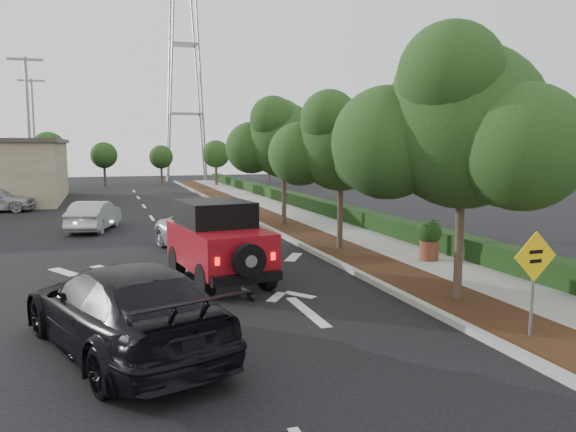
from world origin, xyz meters
name	(u,v)px	position (x,y,z in m)	size (l,w,h in m)	color
ground	(220,320)	(0.00, 0.00, 0.00)	(120.00, 120.00, 0.00)	black
curb	(269,229)	(4.60, 12.00, 0.07)	(0.20, 70.00, 0.15)	#9E9B93
planting_strip	(291,228)	(5.60, 12.00, 0.06)	(1.80, 70.00, 0.12)	black
sidewalk	(330,226)	(7.50, 12.00, 0.06)	(2.00, 70.00, 0.12)	gray
hedge	(358,218)	(8.90, 12.00, 0.40)	(0.80, 70.00, 0.80)	black
transmission_tower	(187,181)	(6.00, 48.00, 0.00)	(7.00, 4.00, 28.00)	slate
street_tree_near	(457,304)	(5.60, -0.50, 0.00)	(3.80, 3.80, 5.92)	black
street_tree_mid	(340,251)	(5.60, 6.50, 0.00)	(3.20, 3.20, 5.32)	black
street_tree_far	(284,226)	(5.60, 13.00, 0.00)	(3.40, 3.40, 5.62)	black
light_pole_a	(33,206)	(-6.50, 26.00, 0.00)	(2.00, 0.22, 9.00)	slate
light_pole_b	(37,192)	(-7.50, 38.00, 0.00)	(2.00, 0.22, 9.00)	slate
red_jeep	(217,240)	(0.63, 3.60, 1.13)	(2.44, 4.49, 2.22)	black
silver_suv_ahead	(207,233)	(1.10, 7.89, 0.68)	(2.25, 4.89, 1.36)	#AFB3B7
black_suv_oncoming	(123,308)	(-2.02, -1.31, 0.82)	(2.29, 5.64, 1.64)	black
silver_sedan_oncoming	(94,216)	(-2.75, 14.45, 0.66)	(1.39, 3.98, 1.31)	#A5A8AC
speed_hump_sign	(534,269)	(5.40, -3.17, 1.41)	(0.96, 0.08, 2.04)	slate
terracotta_planter	(429,236)	(7.48, 3.71, 0.89)	(0.76, 0.76, 1.32)	brown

